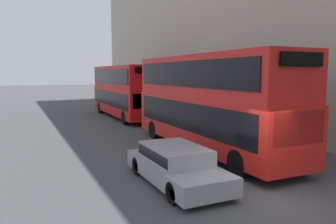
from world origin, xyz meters
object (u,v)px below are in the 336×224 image
bus_leading (208,99)px  bus_second_in_queue (124,89)px  car_dark_sedan (176,164)px  pedestrian (190,114)px

bus_leading → bus_second_in_queue: size_ratio=1.02×
bus_second_in_queue → car_dark_sedan: size_ratio=2.30×
bus_second_in_queue → pedestrian: bus_second_in_queue is taller
bus_second_in_queue → car_dark_sedan: bearing=-101.7°
pedestrian → bus_leading: bearing=-112.6°
bus_second_in_queue → pedestrian: bearing=-63.6°
bus_second_in_queue → pedestrian: (2.92, -5.88, -1.56)m
bus_leading → bus_second_in_queue: bus_leading is taller
bus_second_in_queue → pedestrian: size_ratio=6.36×
bus_leading → car_dark_sedan: bearing=-134.4°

